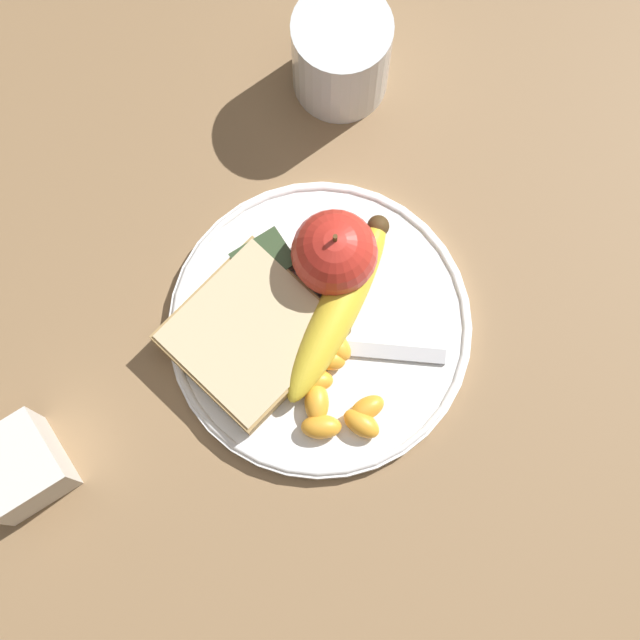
# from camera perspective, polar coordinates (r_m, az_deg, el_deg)

# --- Properties ---
(ground_plane) EXTENTS (3.00, 3.00, 0.00)m
(ground_plane) POSITION_cam_1_polar(r_m,az_deg,el_deg) (0.88, -0.00, -0.47)
(ground_plane) COLOR olive
(plate) EXTENTS (0.25, 0.25, 0.01)m
(plate) POSITION_cam_1_polar(r_m,az_deg,el_deg) (0.87, -0.00, -0.35)
(plate) COLOR white
(plate) RESTS_ON ground_plane
(juice_glass) EXTENTS (0.08, 0.08, 0.10)m
(juice_glass) POSITION_cam_1_polar(r_m,az_deg,el_deg) (0.92, 1.13, 13.88)
(juice_glass) COLOR silver
(juice_glass) RESTS_ON ground_plane
(apple) EXTENTS (0.07, 0.07, 0.08)m
(apple) POSITION_cam_1_polar(r_m,az_deg,el_deg) (0.85, 0.78, 3.60)
(apple) COLOR red
(apple) RESTS_ON plate
(banana) EXTENTS (0.16, 0.11, 0.03)m
(banana) POSITION_cam_1_polar(r_m,az_deg,el_deg) (0.86, 0.96, 0.75)
(banana) COLOR yellow
(banana) RESTS_ON plate
(bread_slice) EXTENTS (0.14, 0.14, 0.02)m
(bread_slice) POSITION_cam_1_polar(r_m,az_deg,el_deg) (0.86, -3.70, -0.78)
(bread_slice) COLOR #AB8751
(bread_slice) RESTS_ON plate
(fork) EXTENTS (0.15, 0.13, 0.00)m
(fork) POSITION_cam_1_polar(r_m,az_deg,el_deg) (0.86, -0.31, -1.38)
(fork) COLOR #B2B2B7
(fork) RESTS_ON plate
(jam_packet) EXTENTS (0.04, 0.04, 0.02)m
(jam_packet) POSITION_cam_1_polar(r_m,az_deg,el_deg) (0.87, -3.01, 3.13)
(jam_packet) COLOR white
(jam_packet) RESTS_ON plate
(orange_segment_0) EXTENTS (0.03, 0.04, 0.02)m
(orange_segment_0) POSITION_cam_1_polar(r_m,az_deg,el_deg) (0.86, 0.69, -1.32)
(orange_segment_0) COLOR #F9A32D
(orange_segment_0) RESTS_ON plate
(orange_segment_1) EXTENTS (0.03, 0.04, 0.02)m
(orange_segment_1) POSITION_cam_1_polar(r_m,az_deg,el_deg) (0.85, -0.18, -4.43)
(orange_segment_1) COLOR #F9A32D
(orange_segment_1) RESTS_ON plate
(orange_segment_2) EXTENTS (0.04, 0.03, 0.02)m
(orange_segment_2) POSITION_cam_1_polar(r_m,az_deg,el_deg) (0.85, 0.06, -5.72)
(orange_segment_2) COLOR #F9A32D
(orange_segment_2) RESTS_ON plate
(orange_segment_3) EXTENTS (0.03, 0.04, 0.02)m
(orange_segment_3) POSITION_cam_1_polar(r_m,az_deg,el_deg) (0.86, 0.34, -2.03)
(orange_segment_3) COLOR #F9A32D
(orange_segment_3) RESTS_ON plate
(orange_segment_4) EXTENTS (0.03, 0.02, 0.02)m
(orange_segment_4) POSITION_cam_1_polar(r_m,az_deg,el_deg) (0.85, 2.53, -4.73)
(orange_segment_4) COLOR #F9A32D
(orange_segment_4) RESTS_ON plate
(orange_segment_5) EXTENTS (0.03, 0.03, 0.02)m
(orange_segment_5) POSITION_cam_1_polar(r_m,az_deg,el_deg) (0.85, -0.30, -3.24)
(orange_segment_5) COLOR #F9A32D
(orange_segment_5) RESTS_ON plate
(orange_segment_6) EXTENTS (0.03, 0.04, 0.02)m
(orange_segment_6) POSITION_cam_1_polar(r_m,az_deg,el_deg) (0.85, 2.23, -5.54)
(orange_segment_6) COLOR #F9A32D
(orange_segment_6) RESTS_ON plate
(condiment_caddy) EXTENTS (0.06, 0.06, 0.06)m
(condiment_caddy) POSITION_cam_1_polar(r_m,az_deg,el_deg) (0.86, -15.74, -7.59)
(condiment_caddy) COLOR silver
(condiment_caddy) RESTS_ON ground_plane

